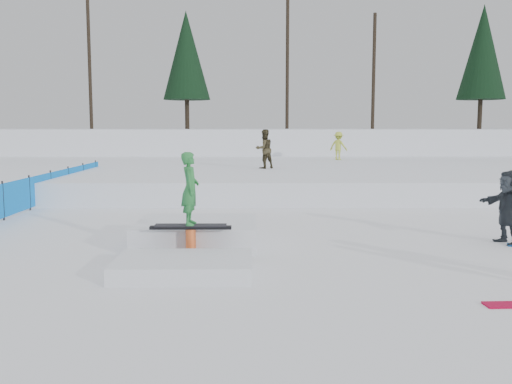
{
  "coord_description": "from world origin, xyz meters",
  "views": [
    {
      "loc": [
        0.38,
        -11.03,
        2.61
      ],
      "look_at": [
        0.5,
        2.0,
        1.1
      ],
      "focal_mm": 40.0,
      "sensor_mm": 36.0,
      "label": 1
    }
  ],
  "objects_px": {
    "walker_ygreen": "(338,146)",
    "jib_rail_feature": "(194,238)",
    "safety_fence": "(30,193)",
    "spectator_dark": "(508,207)",
    "walker_olive": "(264,149)"
  },
  "relations": [
    {
      "from": "walker_ygreen",
      "to": "jib_rail_feature",
      "type": "relative_size",
      "value": 0.34
    },
    {
      "from": "safety_fence",
      "to": "walker_ygreen",
      "type": "relative_size",
      "value": 10.63
    },
    {
      "from": "safety_fence",
      "to": "spectator_dark",
      "type": "height_order",
      "value": "spectator_dark"
    },
    {
      "from": "walker_olive",
      "to": "jib_rail_feature",
      "type": "xyz_separation_m",
      "value": [
        -1.76,
        -12.73,
        -1.33
      ]
    },
    {
      "from": "walker_ygreen",
      "to": "spectator_dark",
      "type": "relative_size",
      "value": 0.91
    },
    {
      "from": "safety_fence",
      "to": "spectator_dark",
      "type": "relative_size",
      "value": 9.69
    },
    {
      "from": "safety_fence",
      "to": "walker_ygreen",
      "type": "height_order",
      "value": "walker_ygreen"
    },
    {
      "from": "safety_fence",
      "to": "walker_ygreen",
      "type": "distance_m",
      "value": 17.38
    },
    {
      "from": "spectator_dark",
      "to": "walker_ygreen",
      "type": "bearing_deg",
      "value": 170.17
    },
    {
      "from": "walker_olive",
      "to": "safety_fence",
      "type": "bearing_deg",
      "value": 11.07
    },
    {
      "from": "walker_ygreen",
      "to": "jib_rail_feature",
      "type": "height_order",
      "value": "walker_ygreen"
    },
    {
      "from": "safety_fence",
      "to": "walker_olive",
      "type": "bearing_deg",
      "value": 42.0
    },
    {
      "from": "walker_ygreen",
      "to": "jib_rail_feature",
      "type": "bearing_deg",
      "value": 104.97
    },
    {
      "from": "safety_fence",
      "to": "spectator_dark",
      "type": "bearing_deg",
      "value": -22.31
    },
    {
      "from": "safety_fence",
      "to": "jib_rail_feature",
      "type": "distance_m",
      "value": 8.29
    }
  ]
}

